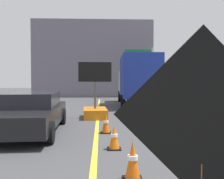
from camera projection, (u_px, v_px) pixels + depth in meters
lane_center_stripe at (94, 159)px, 5.83m from camera, size 0.14×36.00×0.01m
roadwork_sign at (202, 119)px, 2.32m from camera, size 1.63×0.07×2.33m
arrow_board_trailer at (95, 108)px, 12.19m from camera, size 1.60×1.87×2.70m
box_truck at (137, 80)px, 18.23m from camera, size 2.78×7.72×3.47m
pickup_car at (32, 112)px, 8.78m from camera, size 2.15×5.04×1.38m
highway_guide_sign at (144, 64)px, 24.37m from camera, size 2.79×0.24×5.00m
far_building_block at (94, 62)px, 31.19m from camera, size 12.98×9.22×8.29m
traffic_cone_near_sign at (133, 161)px, 4.57m from camera, size 0.36×0.36×0.73m
traffic_cone_mid_lane at (114, 137)px, 6.63m from camera, size 0.36×0.36×0.65m
traffic_cone_far_lane at (106, 123)px, 8.66m from camera, size 0.36×0.36×0.68m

